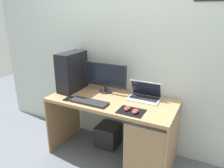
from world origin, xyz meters
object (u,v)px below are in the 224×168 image
object	(u,v)px
keyboard	(89,102)
subwoofer	(108,135)
laptop	(144,95)
cell_phone	(68,99)
monitor	(105,77)
mouse_left	(127,108)
mouse_right	(135,111)
pc_tower	(72,71)

from	to	relation	value
keyboard	subwoofer	bearing A→B (deg)	84.41
laptop	cell_phone	size ratio (longest dim) A/B	2.72
keyboard	subwoofer	distance (m)	0.70
monitor	laptop	distance (m)	0.51
monitor	laptop	bearing A→B (deg)	1.51
mouse_left	cell_phone	xyz separation A→B (m)	(-0.70, -0.03, -0.02)
mouse_right	subwoofer	xyz separation A→B (m)	(-0.49, 0.37, -0.61)
keyboard	mouse_right	world-z (taller)	mouse_right
cell_phone	subwoofer	world-z (taller)	cell_phone
mouse_right	subwoofer	distance (m)	0.86
subwoofer	cell_phone	bearing A→B (deg)	-129.12
pc_tower	keyboard	world-z (taller)	pc_tower
keyboard	pc_tower	bearing A→B (deg)	146.96
keyboard	cell_phone	world-z (taller)	keyboard
laptop	subwoofer	distance (m)	0.78
mouse_left	cell_phone	bearing A→B (deg)	-177.59
laptop	subwoofer	world-z (taller)	laptop
laptop	keyboard	distance (m)	0.61
laptop	cell_phone	bearing A→B (deg)	-152.96
mouse_left	subwoofer	world-z (taller)	mouse_left
mouse_left	mouse_right	world-z (taller)	same
laptop	mouse_left	world-z (taller)	laptop
pc_tower	mouse_left	xyz separation A→B (m)	(0.83, -0.24, -0.21)
pc_tower	monitor	bearing A→B (deg)	13.99
monitor	mouse_right	distance (m)	0.66
pc_tower	mouse_right	size ratio (longest dim) A/B	4.87
pc_tower	monitor	xyz separation A→B (m)	(0.40, 0.10, -0.04)
monitor	mouse_right	xyz separation A→B (m)	(0.53, -0.37, -0.17)
keyboard	mouse_left	distance (m)	0.43
mouse_right	monitor	bearing A→B (deg)	145.02
keyboard	mouse_left	size ratio (longest dim) A/B	4.38
monitor	mouse_left	world-z (taller)	monitor
mouse_left	mouse_right	size ratio (longest dim) A/B	1.00
monitor	cell_phone	bearing A→B (deg)	-125.60
monitor	keyboard	xyz separation A→B (m)	(0.00, -0.36, -0.18)
cell_phone	subwoofer	distance (m)	0.76
pc_tower	monitor	distance (m)	0.42
laptop	monitor	bearing A→B (deg)	-178.49
mouse_right	keyboard	bearing A→B (deg)	179.45
laptop	mouse_right	size ratio (longest dim) A/B	3.68
cell_phone	laptop	bearing A→B (deg)	27.04
cell_phone	subwoofer	xyz separation A→B (m)	(0.30, 0.37, -0.59)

